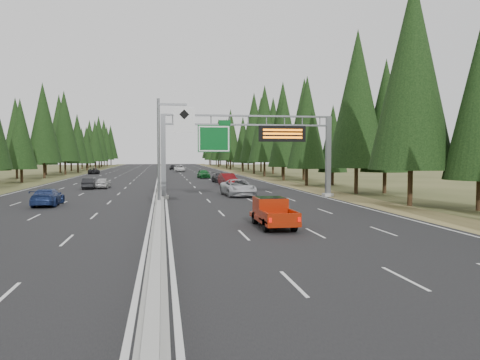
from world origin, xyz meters
name	(u,v)px	position (x,y,z in m)	size (l,w,h in m)	color
road	(161,177)	(0.00, 80.00, 0.04)	(32.00, 260.00, 0.08)	black
shoulder_right	(254,176)	(17.80, 80.00, 0.03)	(3.60, 260.00, 0.06)	olive
shoulder_left	(61,178)	(-17.80, 80.00, 0.03)	(3.60, 260.00, 0.06)	#3B421F
median_barrier	(161,175)	(0.00, 80.00, 0.41)	(0.70, 260.00, 0.85)	#9B9B95
sign_gantry	(255,143)	(8.92, 34.88, 5.27)	(16.75, 0.98, 7.80)	slate
hov_sign_pole	(167,146)	(0.58, 24.97, 4.72)	(2.80, 0.50, 8.00)	slate
tree_row_right	(289,124)	(21.70, 69.03, 9.36)	(11.75, 244.54, 18.74)	black
tree_row_left	(24,124)	(-21.99, 72.98, 9.26)	(11.67, 244.59, 18.97)	black
silver_minivan	(238,188)	(7.63, 37.03, 0.90)	(2.72, 5.89, 1.64)	#B9BABE
red_pickup	(272,210)	(6.32, 17.15, 0.98)	(1.78, 4.97, 1.62)	black
car_ahead_green	(204,174)	(7.38, 73.07, 0.86)	(1.85, 4.59, 1.57)	#135621
car_ahead_dkred	(228,179)	(8.80, 52.69, 0.89)	(1.71, 4.91, 1.62)	#5A0C0F
car_ahead_dkgrey	(220,178)	(8.70, 60.16, 0.80)	(2.02, 4.96, 1.44)	black
car_ahead_white	(180,169)	(4.45, 106.56, 0.84)	(2.51, 5.45, 1.51)	silver
car_ahead_far	(173,167)	(3.18, 122.09, 0.81)	(1.73, 4.30, 1.46)	black
car_onc_near	(89,183)	(-8.44, 49.53, 0.72)	(1.35, 3.88, 1.28)	black
car_onc_blue	(48,197)	(-8.80, 30.64, 0.77)	(1.93, 4.76, 1.38)	navy
car_onc_white	(103,183)	(-6.89, 50.30, 0.73)	(1.54, 3.82, 1.30)	#BCBCBC
car_onc_far	(94,171)	(-14.20, 95.61, 0.74)	(2.18, 4.72, 1.31)	black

